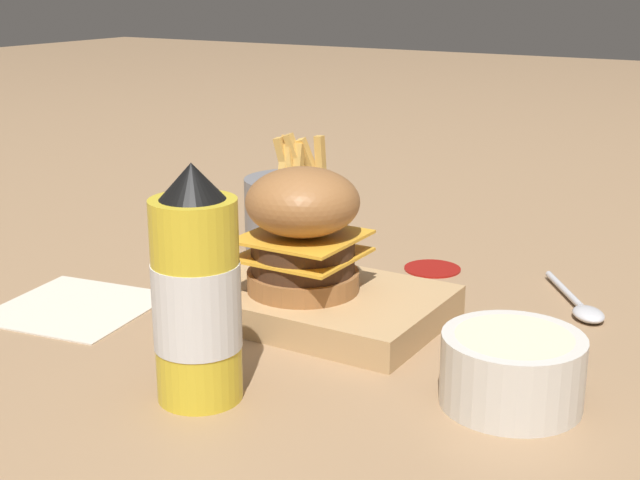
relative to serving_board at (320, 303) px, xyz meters
name	(u,v)px	position (x,y,z in m)	size (l,w,h in m)	color
ground_plane	(285,310)	(0.04, 0.00, -0.01)	(6.00, 6.00, 0.00)	#9E7A56
serving_board	(320,303)	(0.00, 0.00, 0.00)	(0.24, 0.17, 0.03)	tan
burger	(303,229)	(0.01, 0.01, 0.08)	(0.11, 0.11, 0.12)	#9E6638
ketchup_bottle	(197,295)	(-0.01, 0.20, 0.07)	(0.07, 0.07, 0.19)	yellow
fries_basket	(292,211)	(0.15, -0.19, 0.03)	(0.12, 0.12, 0.14)	slate
side_bowl	(512,368)	(-0.23, 0.08, 0.02)	(0.11, 0.11, 0.06)	silver
spoon	(582,307)	(-0.22, -0.14, -0.01)	(0.10, 0.13, 0.01)	silver
ketchup_puddle	(432,268)	(-0.04, -0.19, -0.01)	(0.07, 0.07, 0.00)	#9E140F
parchment_square	(75,306)	(0.23, 0.11, -0.01)	(0.17, 0.17, 0.00)	beige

